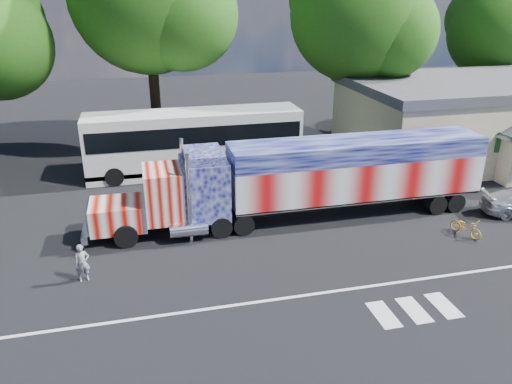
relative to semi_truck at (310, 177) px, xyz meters
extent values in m
plane|color=black|center=(-2.88, -3.60, -2.17)|extent=(100.00, 100.00, 0.00)
cube|color=silver|center=(-2.88, -6.60, -2.16)|extent=(30.00, 0.15, 0.01)
cube|color=silver|center=(-0.08, -8.40, -2.16)|extent=(0.70, 1.60, 0.01)
cube|color=silver|center=(1.12, -8.40, -2.16)|extent=(0.70, 1.60, 0.01)
cube|color=silver|center=(2.32, -8.40, -2.16)|extent=(0.70, 1.60, 0.01)
cube|color=black|center=(-6.17, 0.00, -1.50)|extent=(8.62, 0.96, 0.29)
cube|color=#DB7D77|center=(-9.24, 0.00, -1.02)|extent=(2.49, 2.11, 1.25)
cube|color=silver|center=(-10.53, 0.00, -1.02)|extent=(0.11, 1.82, 1.11)
cube|color=silver|center=(-10.72, 0.00, -1.64)|extent=(0.29, 2.39, 0.34)
cube|color=#DB7D77|center=(-7.13, 0.00, -0.16)|extent=(1.72, 2.39, 2.39)
cube|color=black|center=(-7.95, 0.00, 0.27)|extent=(0.06, 2.01, 0.86)
cube|color=#494D8F|center=(-5.22, 0.00, -0.06)|extent=(2.11, 2.39, 2.78)
cube|color=#494D8F|center=(-5.22, 0.00, 1.52)|extent=(1.72, 2.30, 0.48)
cylinder|color=silver|center=(-6.08, 1.26, -0.06)|extent=(0.19, 0.19, 4.21)
cylinder|color=silver|center=(-6.08, -1.26, -0.06)|extent=(0.19, 0.19, 4.21)
cylinder|color=silver|center=(-6.17, 1.25, -1.55)|extent=(1.72, 0.63, 0.63)
cylinder|color=silver|center=(-6.17, -1.25, -1.55)|extent=(1.72, 0.63, 0.63)
cylinder|color=black|center=(-8.95, -1.05, -1.64)|extent=(1.05, 0.34, 1.05)
cylinder|color=black|center=(-8.95, 1.05, -1.64)|extent=(1.05, 0.34, 1.05)
cylinder|color=black|center=(-4.64, -1.01, -1.67)|extent=(1.00, 0.53, 1.00)
cylinder|color=black|center=(-4.64, 1.01, -1.67)|extent=(1.00, 0.53, 1.00)
cylinder|color=black|center=(-3.59, -1.01, -1.67)|extent=(1.00, 0.53, 1.00)
cylinder|color=black|center=(-3.59, 1.01, -1.67)|extent=(1.00, 0.53, 1.00)
cube|color=black|center=(2.45, 0.00, -1.26)|extent=(12.45, 1.05, 0.29)
cube|color=#D77979|center=(2.45, 0.00, -0.16)|extent=(12.84, 2.49, 1.92)
cube|color=#414991|center=(2.45, 0.00, 1.28)|extent=(12.84, 2.49, 0.96)
cube|color=silver|center=(2.45, 0.00, -1.12)|extent=(12.84, 2.49, 0.11)
cube|color=silver|center=(8.88, 0.00, 0.32)|extent=(0.04, 2.39, 2.78)
cylinder|color=black|center=(6.57, -1.01, -1.67)|extent=(1.00, 0.53, 1.00)
cylinder|color=black|center=(6.57, 1.01, -1.67)|extent=(1.00, 0.53, 1.00)
cylinder|color=black|center=(7.62, -1.01, -1.67)|extent=(1.00, 0.53, 1.00)
cylinder|color=black|center=(7.62, 1.01, -1.67)|extent=(1.00, 0.53, 1.00)
cube|color=silver|center=(-4.68, 8.26, -0.25)|extent=(13.18, 2.86, 3.84)
cube|color=black|center=(-4.68, 8.26, 0.47)|extent=(12.74, 2.92, 1.21)
cube|color=black|center=(-4.68, 8.26, -1.68)|extent=(13.18, 2.86, 0.27)
cube|color=black|center=(-11.26, 8.26, -0.08)|extent=(0.07, 2.53, 1.54)
cylinder|color=black|center=(-9.62, 6.88, -1.62)|extent=(1.10, 0.33, 1.10)
cylinder|color=black|center=(-9.62, 9.63, -1.62)|extent=(1.10, 0.33, 1.10)
cylinder|color=black|center=(-1.38, 6.88, -1.62)|extent=(1.10, 0.33, 1.10)
cylinder|color=black|center=(-1.38, 9.63, -1.62)|extent=(1.10, 0.33, 1.10)
cylinder|color=black|center=(-0.39, 6.88, -1.62)|extent=(1.10, 0.33, 1.10)
cylinder|color=black|center=(-0.39, 9.63, -1.62)|extent=(1.10, 0.33, 1.10)
cube|color=beige|center=(17.12, 7.40, 0.13)|extent=(22.00, 10.00, 4.60)
cube|color=#1E5926|center=(9.12, 2.36, 0.23)|extent=(1.60, 0.08, 1.20)
cube|color=#1E5926|center=(13.12, 2.36, 0.23)|extent=(1.60, 0.08, 1.20)
imported|color=slate|center=(-10.60, -3.51, -1.39)|extent=(0.64, 0.50, 1.56)
imported|color=gold|center=(6.51, -3.62, -1.73)|extent=(1.09, 1.76, 0.87)
cylinder|color=black|center=(22.21, 16.12, 0.86)|extent=(0.70, 0.70, 6.05)
sphere|color=#265B15|center=(22.21, 16.12, 5.39)|extent=(8.50, 8.50, 8.50)
sphere|color=#265B15|center=(20.94, 17.39, 6.26)|extent=(5.53, 5.53, 5.53)
cylinder|color=black|center=(7.39, 12.13, 1.49)|extent=(0.70, 0.70, 7.32)
sphere|color=#265B15|center=(7.39, 12.13, 6.98)|extent=(9.29, 9.29, 9.29)
sphere|color=#265B15|center=(9.25, 10.73, 5.93)|extent=(6.50, 6.50, 6.50)
cylinder|color=black|center=(-6.68, 13.61, 2.01)|extent=(0.70, 0.70, 8.37)
sphere|color=#265B15|center=(-4.65, 12.08, 7.09)|extent=(7.13, 7.13, 7.13)
camera|label=1|loc=(-7.96, -21.71, 8.57)|focal=35.00mm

